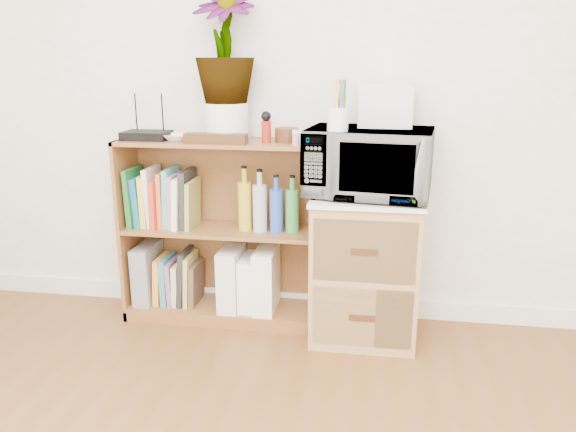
# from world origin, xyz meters

# --- Properties ---
(skirting_board) EXTENTS (4.00, 0.02, 0.10)m
(skirting_board) POSITION_xyz_m (0.00, 2.24, 0.05)
(skirting_board) COLOR white
(skirting_board) RESTS_ON ground
(bookshelf) EXTENTS (1.00, 0.30, 0.95)m
(bookshelf) POSITION_xyz_m (-0.35, 2.10, 0.47)
(bookshelf) COLOR brown
(bookshelf) RESTS_ON ground
(wicker_unit) EXTENTS (0.50, 0.45, 0.70)m
(wicker_unit) POSITION_xyz_m (0.40, 2.02, 0.35)
(wicker_unit) COLOR #9E7542
(wicker_unit) RESTS_ON ground
(microwave) EXTENTS (0.61, 0.45, 0.31)m
(microwave) POSITION_xyz_m (0.40, 2.02, 0.88)
(microwave) COLOR white
(microwave) RESTS_ON wicker_unit
(pen_cup) EXTENTS (0.09, 0.09, 0.10)m
(pen_cup) POSITION_xyz_m (0.26, 1.90, 1.08)
(pen_cup) COLOR white
(pen_cup) RESTS_ON microwave
(small_appliance) EXTENTS (0.24, 0.20, 0.19)m
(small_appliance) POSITION_xyz_m (0.47, 2.11, 1.13)
(small_appliance) COLOR silver
(small_appliance) RESTS_ON microwave
(router) EXTENTS (0.23, 0.16, 0.04)m
(router) POSITION_xyz_m (-0.70, 2.08, 0.97)
(router) COLOR black
(router) RESTS_ON bookshelf
(white_bowl) EXTENTS (0.13, 0.13, 0.03)m
(white_bowl) POSITION_xyz_m (-0.54, 2.07, 0.97)
(white_bowl) COLOR white
(white_bowl) RESTS_ON bookshelf
(plant_pot) EXTENTS (0.21, 0.21, 0.18)m
(plant_pot) POSITION_xyz_m (-0.30, 2.12, 1.04)
(plant_pot) COLOR white
(plant_pot) RESTS_ON bookshelf
(potted_plant) EXTENTS (0.30, 0.30, 0.53)m
(potted_plant) POSITION_xyz_m (-0.30, 2.12, 1.40)
(potted_plant) COLOR #367A31
(potted_plant) RESTS_ON plant_pot
(trinket_box) EXTENTS (0.30, 0.08, 0.05)m
(trinket_box) POSITION_xyz_m (-0.32, 2.00, 0.97)
(trinket_box) COLOR #351E0E
(trinket_box) RESTS_ON bookshelf
(kokeshi_doll) EXTENTS (0.05, 0.05, 0.10)m
(kokeshi_doll) POSITION_xyz_m (-0.09, 2.06, 1.00)
(kokeshi_doll) COLOR maroon
(kokeshi_doll) RESTS_ON bookshelf
(wooden_bowl) EXTENTS (0.12, 0.12, 0.07)m
(wooden_bowl) POSITION_xyz_m (0.00, 2.11, 0.98)
(wooden_bowl) COLOR #35190E
(wooden_bowl) RESTS_ON bookshelf
(paint_jars) EXTENTS (0.12, 0.04, 0.06)m
(paint_jars) POSITION_xyz_m (0.09, 2.01, 0.98)
(paint_jars) COLOR pink
(paint_jars) RESTS_ON bookshelf
(file_box) EXTENTS (0.09, 0.25, 0.31)m
(file_box) POSITION_xyz_m (-0.76, 2.10, 0.23)
(file_box) COLOR gray
(file_box) RESTS_ON bookshelf
(magazine_holder_left) EXTENTS (0.10, 0.26, 0.32)m
(magazine_holder_left) POSITION_xyz_m (-0.29, 2.09, 0.23)
(magazine_holder_left) COLOR silver
(magazine_holder_left) RESTS_ON bookshelf
(magazine_holder_mid) EXTENTS (0.09, 0.23, 0.28)m
(magazine_holder_mid) POSITION_xyz_m (-0.19, 2.09, 0.21)
(magazine_holder_mid) COLOR white
(magazine_holder_mid) RESTS_ON bookshelf
(magazine_holder_right) EXTENTS (0.10, 0.26, 0.33)m
(magazine_holder_right) POSITION_xyz_m (-0.10, 2.09, 0.23)
(magazine_holder_right) COLOR white
(magazine_holder_right) RESTS_ON bookshelf
(cookbooks) EXTENTS (0.35, 0.20, 0.30)m
(cookbooks) POSITION_xyz_m (-0.64, 2.10, 0.64)
(cookbooks) COLOR #1A6327
(cookbooks) RESTS_ON bookshelf
(liquor_bottles) EXTENTS (0.46, 0.07, 0.32)m
(liquor_bottles) POSITION_xyz_m (-0.03, 2.10, 0.65)
(liquor_bottles) COLOR gold
(liquor_bottles) RESTS_ON bookshelf
(lower_books) EXTENTS (0.24, 0.19, 0.30)m
(lower_books) POSITION_xyz_m (-0.59, 2.10, 0.20)
(lower_books) COLOR orange
(lower_books) RESTS_ON bookshelf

